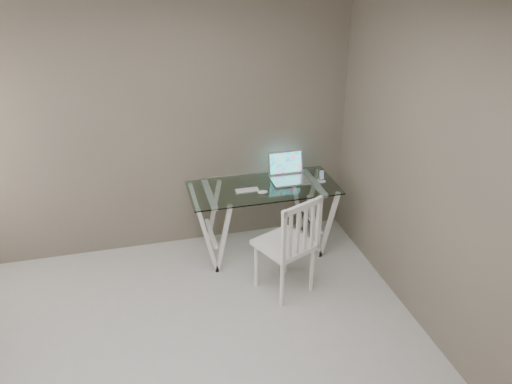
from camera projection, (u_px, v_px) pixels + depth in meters
The scene contains 7 objects.
room at pixel (167, 190), 2.79m from camera, with size 4.50×4.52×2.71m.
desk at pixel (263, 218), 5.21m from camera, with size 1.50×0.70×0.75m.
chair at pixel (291, 242), 4.47m from camera, with size 0.60×0.60×1.00m.
laptop at pixel (288, 173), 5.19m from camera, with size 0.38×0.32×0.27m.
keyboard at pixel (247, 190), 4.96m from camera, with size 0.25×0.11×0.01m, color silver.
mouse at pixel (263, 192), 4.90m from camera, with size 0.10×0.06×0.03m, color white.
phone_dock at pixel (321, 178), 5.14m from camera, with size 0.07×0.07×0.13m.
Camera 1 is at (-0.21, -2.52, 2.96)m, focal length 35.00 mm.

